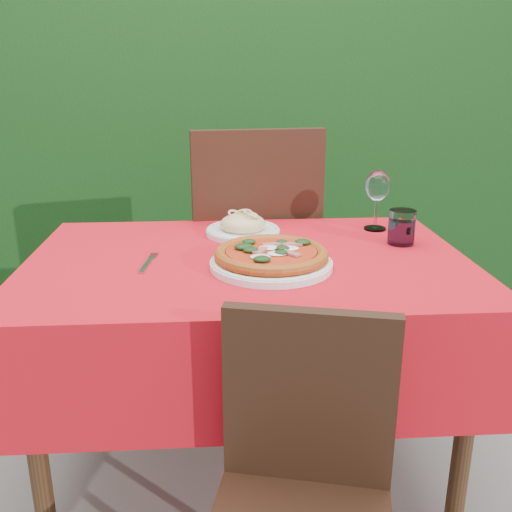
{
  "coord_description": "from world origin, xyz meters",
  "views": [
    {
      "loc": [
        -0.08,
        -1.55,
        1.26
      ],
      "look_at": [
        0.02,
        -0.05,
        0.77
      ],
      "focal_mm": 40.0,
      "sensor_mm": 36.0,
      "label": 1
    }
  ],
  "objects": [
    {
      "name": "hedge",
      "position": [
        0.0,
        1.55,
        0.92
      ],
      "size": [
        3.2,
        0.55,
        1.78
      ],
      "color": "black",
      "rests_on": "ground"
    },
    {
      "name": "chair_far",
      "position": [
        0.05,
        0.59,
        0.61
      ],
      "size": [
        0.54,
        0.54,
        1.06
      ],
      "rotation": [
        0.0,
        0.0,
        3.27
      ],
      "color": "black",
      "rests_on": "ground"
    },
    {
      "name": "ground",
      "position": [
        0.0,
        0.0,
        0.0
      ],
      "size": [
        60.0,
        60.0,
        0.0
      ],
      "primitive_type": "plane",
      "color": "#615C58",
      "rests_on": "ground"
    },
    {
      "name": "chair_near",
      "position": [
        0.08,
        -0.61,
        0.46
      ],
      "size": [
        0.44,
        0.44,
        0.81
      ],
      "rotation": [
        0.0,
        0.0,
        -0.24
      ],
      "color": "black",
      "rests_on": "ground"
    },
    {
      "name": "dining_table",
      "position": [
        0.0,
        0.0,
        0.6
      ],
      "size": [
        1.26,
        0.86,
        0.75
      ],
      "color": "#422715",
      "rests_on": "ground"
    },
    {
      "name": "water_glass",
      "position": [
        0.48,
        0.1,
        0.8
      ],
      "size": [
        0.08,
        0.08,
        0.11
      ],
      "color": "silver",
      "rests_on": "dining_table"
    },
    {
      "name": "fork",
      "position": [
        -0.28,
        -0.05,
        0.75
      ],
      "size": [
        0.05,
        0.19,
        0.0
      ],
      "primitive_type": "cube",
      "rotation": [
        0.0,
        0.0,
        -0.12
      ],
      "color": "#B7B6BE",
      "rests_on": "dining_table"
    },
    {
      "name": "wine_glass",
      "position": [
        0.45,
        0.27,
        0.89
      ],
      "size": [
        0.08,
        0.08,
        0.2
      ],
      "color": "white",
      "rests_on": "dining_table"
    },
    {
      "name": "pasta_plate",
      "position": [
        -0.0,
        0.24,
        0.77
      ],
      "size": [
        0.24,
        0.24,
        0.07
      ],
      "rotation": [
        0.0,
        0.0,
        -0.11
      ],
      "color": "white",
      "rests_on": "dining_table"
    },
    {
      "name": "pizza_plate",
      "position": [
        0.06,
        -0.09,
        0.78
      ],
      "size": [
        0.35,
        0.35,
        0.06
      ],
      "rotation": [
        0.0,
        0.0,
        -0.18
      ],
      "color": "white",
      "rests_on": "dining_table"
    }
  ]
}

